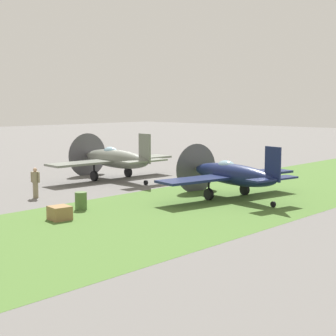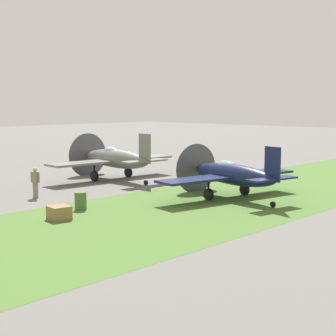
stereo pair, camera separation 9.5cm
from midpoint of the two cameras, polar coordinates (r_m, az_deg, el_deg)
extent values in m
plane|color=#605E5B|center=(38.37, -4.16, -1.02)|extent=(160.00, 160.00, 0.00)
cube|color=#476B2D|center=(31.61, 8.68, -2.81)|extent=(120.00, 11.00, 0.01)
ellipsoid|color=slate|center=(37.15, -5.71, 0.99)|extent=(1.80, 7.01, 1.26)
cube|color=slate|center=(37.49, -6.08, 0.81)|extent=(9.89, 2.49, 0.14)
cube|color=slate|center=(34.58, -2.60, 2.10)|extent=(0.19, 1.13, 1.94)
cube|color=slate|center=(34.66, -2.60, 0.76)|extent=(3.32, 1.17, 0.10)
cone|color=#B7B24C|center=(40.18, -8.88, 1.40)|extent=(0.71, 0.76, 0.65)
cylinder|color=#4C4C51|center=(40.01, -8.71, 1.38)|extent=(3.25, 0.29, 3.26)
ellipsoid|color=#8CB2C6|center=(37.59, -6.27, 1.74)|extent=(0.82, 1.48, 0.71)
cylinder|color=black|center=(36.85, -8.01, -0.86)|extent=(0.28, 0.71, 0.69)
cylinder|color=black|center=(36.78, -8.02, -0.11)|extent=(0.12, 0.12, 0.98)
cylinder|color=black|center=(38.57, -4.38, -0.46)|extent=(0.28, 0.71, 0.69)
cylinder|color=black|center=(38.51, -4.39, 0.26)|extent=(0.12, 0.12, 0.98)
cylinder|color=black|center=(34.77, -2.48, -1.58)|extent=(0.15, 0.33, 0.33)
ellipsoid|color=#141E47|center=(29.89, 6.92, -0.69)|extent=(2.35, 6.57, 1.18)
cube|color=#141E47|center=(30.19, 6.42, -0.88)|extent=(9.26, 3.27, 0.13)
cube|color=#141E47|center=(27.73, 11.09, 0.41)|extent=(0.29, 1.04, 1.80)
cube|color=#141E47|center=(27.82, 11.06, -1.15)|extent=(3.15, 1.40, 0.09)
cone|color=#B7B24C|center=(32.49, 2.75, -0.03)|extent=(0.72, 0.77, 0.61)
cylinder|color=#4C4C51|center=(32.35, 2.96, -0.06)|extent=(2.99, 0.60, 3.04)
ellipsoid|color=#8CB2C6|center=(30.26, 6.19, 0.20)|extent=(0.90, 1.43, 0.66)
cylinder|color=black|center=(29.50, 4.30, -2.83)|extent=(0.32, 0.67, 0.65)
cylinder|color=black|center=(29.42, 4.31, -1.96)|extent=(0.11, 0.11, 0.91)
cylinder|color=black|center=(31.33, 8.14, -2.30)|extent=(0.32, 0.67, 0.65)
cylinder|color=black|center=(31.26, 8.16, -1.48)|extent=(0.11, 0.11, 0.91)
cylinder|color=black|center=(27.98, 11.13, -3.85)|extent=(0.17, 0.32, 0.30)
cylinder|color=#847A5B|center=(30.97, -14.12, -2.33)|extent=(0.30, 0.30, 0.88)
cylinder|color=#847A5B|center=(30.86, -14.16, -0.96)|extent=(0.38, 0.38, 0.62)
sphere|color=tan|center=(30.81, -14.18, -0.18)|extent=(0.23, 0.23, 0.23)
cylinder|color=#847A5B|center=(31.03, -14.52, -0.93)|extent=(0.11, 0.11, 0.59)
cylinder|color=#847A5B|center=(30.69, -13.80, -0.99)|extent=(0.11, 0.11, 0.59)
cylinder|color=#476633|center=(27.14, -9.44, -3.51)|extent=(0.60, 0.60, 0.90)
cube|color=olive|center=(25.03, -11.66, -4.75)|extent=(1.02, 1.02, 0.64)
camera|label=1|loc=(0.05, -90.08, -0.01)|focal=56.75mm
camera|label=2|loc=(0.05, 89.92, 0.01)|focal=56.75mm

